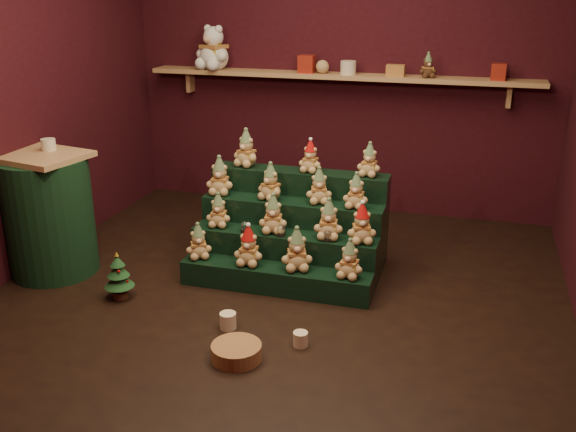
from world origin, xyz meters
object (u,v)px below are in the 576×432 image
(mini_christmas_tree, at_px, (119,276))
(mug_right, at_px, (301,339))
(snow_globe_a, at_px, (245,227))
(wicker_basket, at_px, (236,352))
(white_bear, at_px, (214,42))
(side_table, at_px, (49,215))
(mug_left, at_px, (228,321))
(brown_bear, at_px, (428,65))
(snow_globe_b, at_px, (281,230))
(snow_globe_c, at_px, (328,235))
(riser_tier_front, at_px, (275,279))

(mini_christmas_tree, xyz_separation_m, mug_right, (1.39, -0.26, -0.13))
(snow_globe_a, bearing_deg, wicker_basket, -73.01)
(snow_globe_a, xyz_separation_m, mini_christmas_tree, (-0.73, -0.58, -0.23))
(mini_christmas_tree, distance_m, white_bear, 2.62)
(side_table, bearing_deg, mug_left, -4.57)
(wicker_basket, distance_m, brown_bear, 3.14)
(mug_left, height_order, mug_right, mug_left)
(snow_globe_a, relative_size, mug_right, 0.90)
(snow_globe_b, distance_m, brown_bear, 2.09)
(snow_globe_a, height_order, brown_bear, brown_bear)
(snow_globe_a, bearing_deg, brown_bear, 55.29)
(side_table, height_order, mini_christmas_tree, side_table)
(snow_globe_c, relative_size, side_table, 0.09)
(mug_right, relative_size, brown_bear, 0.44)
(side_table, height_order, mug_right, side_table)
(snow_globe_c, distance_m, mini_christmas_tree, 1.50)
(side_table, relative_size, mini_christmas_tree, 2.63)
(riser_tier_front, height_order, side_table, side_table)
(snow_globe_a, relative_size, wicker_basket, 0.28)
(wicker_basket, relative_size, brown_bear, 1.44)
(snow_globe_a, bearing_deg, mini_christmas_tree, -141.45)
(mug_left, relative_size, white_bear, 0.21)
(mug_right, bearing_deg, side_table, 165.96)
(snow_globe_a, height_order, mug_left, snow_globe_a)
(riser_tier_front, distance_m, mug_right, 0.78)
(side_table, bearing_deg, brown_bear, 48.18)
(snow_globe_a, distance_m, snow_globe_b, 0.28)
(mini_christmas_tree, bearing_deg, brown_bear, 49.93)
(wicker_basket, distance_m, white_bear, 3.34)
(snow_globe_c, bearing_deg, wicker_basket, -105.27)
(mug_right, bearing_deg, snow_globe_a, 128.09)
(snow_globe_b, height_order, brown_bear, brown_bear)
(mini_christmas_tree, distance_m, mug_left, 0.91)
(side_table, distance_m, brown_bear, 3.36)
(wicker_basket, xyz_separation_m, brown_bear, (0.79, 2.71, 1.38))
(side_table, height_order, white_bear, white_bear)
(mini_christmas_tree, bearing_deg, side_table, 159.31)
(snow_globe_c, relative_size, mug_right, 0.95)
(side_table, bearing_deg, snow_globe_c, 19.77)
(snow_globe_b, xyz_separation_m, mini_christmas_tree, (-1.01, -0.58, -0.23))
(snow_globe_b, distance_m, mug_right, 0.99)
(mug_left, bearing_deg, riser_tier_front, 77.69)
(riser_tier_front, distance_m, wicker_basket, 0.93)
(side_table, bearing_deg, mini_christmas_tree, -9.50)
(mini_christmas_tree, distance_m, brown_bear, 3.14)
(mug_right, distance_m, wicker_basket, 0.41)
(snow_globe_a, height_order, wicker_basket, snow_globe_a)
(wicker_basket, xyz_separation_m, white_bear, (-1.20, 2.71, 1.53))
(snow_globe_c, xyz_separation_m, mug_right, (0.03, -0.84, -0.36))
(snow_globe_c, distance_m, mug_left, 0.97)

